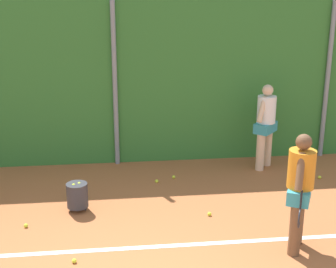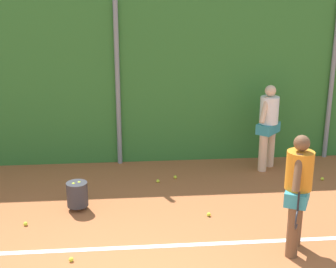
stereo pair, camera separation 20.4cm
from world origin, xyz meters
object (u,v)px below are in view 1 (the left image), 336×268
(tennis_ball_7, at_px, (74,261))
(tennis_ball_0, at_px, (174,177))
(ball_hopper, at_px, (77,195))
(tennis_ball_1, at_px, (320,177))
(tennis_ball_6, at_px, (26,226))
(player_foreground_near, at_px, (300,187))
(tennis_ball_4, at_px, (209,214))
(tennis_ball_2, at_px, (157,181))
(player_backcourt_far, at_px, (266,122))

(tennis_ball_7, bearing_deg, tennis_ball_0, 58.45)
(ball_hopper, height_order, tennis_ball_1, ball_hopper)
(tennis_ball_6, bearing_deg, tennis_ball_1, 14.22)
(tennis_ball_1, relative_size, tennis_ball_6, 1.00)
(tennis_ball_1, bearing_deg, player_foreground_near, -120.45)
(player_foreground_near, bearing_deg, tennis_ball_4, -111.45)
(ball_hopper, bearing_deg, tennis_ball_6, -147.22)
(tennis_ball_1, bearing_deg, ball_hopper, -169.36)
(tennis_ball_1, relative_size, tennis_ball_2, 1.00)
(player_backcourt_far, distance_m, tennis_ball_7, 5.04)
(tennis_ball_0, relative_size, tennis_ball_6, 1.00)
(tennis_ball_2, bearing_deg, tennis_ball_0, 25.83)
(player_foreground_near, bearing_deg, tennis_ball_0, -126.32)
(tennis_ball_6, bearing_deg, player_foreground_near, -15.34)
(tennis_ball_2, height_order, tennis_ball_4, same)
(ball_hopper, relative_size, tennis_ball_4, 7.78)
(player_backcourt_far, distance_m, tennis_ball_6, 5.13)
(player_backcourt_far, relative_size, ball_hopper, 3.47)
(tennis_ball_2, relative_size, tennis_ball_6, 1.00)
(player_foreground_near, distance_m, tennis_ball_1, 3.05)
(player_backcourt_far, bearing_deg, tennis_ball_2, -33.30)
(tennis_ball_4, xyz_separation_m, tennis_ball_6, (-2.99, -0.06, 0.00))
(tennis_ball_2, xyz_separation_m, tennis_ball_6, (-2.24, -1.56, 0.00))
(tennis_ball_0, bearing_deg, tennis_ball_7, -121.55)
(tennis_ball_4, distance_m, tennis_ball_6, 2.99)
(tennis_ball_0, distance_m, tennis_ball_1, 2.92)
(player_foreground_near, height_order, tennis_ball_1, player_foreground_near)
(player_foreground_near, bearing_deg, tennis_ball_6, -78.33)
(tennis_ball_6, bearing_deg, player_backcourt_far, 25.14)
(ball_hopper, distance_m, tennis_ball_7, 1.65)
(tennis_ball_1, xyz_separation_m, tennis_ball_2, (-3.25, 0.17, 0.00))
(tennis_ball_4, height_order, tennis_ball_6, same)
(tennis_ball_1, height_order, tennis_ball_7, same)
(tennis_ball_0, bearing_deg, tennis_ball_2, -154.17)
(tennis_ball_2, distance_m, tennis_ball_4, 1.68)
(tennis_ball_4, xyz_separation_m, tennis_ball_7, (-2.15, -1.19, 0.00))
(tennis_ball_6, relative_size, tennis_ball_7, 1.00)
(player_foreground_near, height_order, tennis_ball_7, player_foreground_near)
(player_foreground_near, distance_m, ball_hopper, 3.68)
(player_foreground_near, bearing_deg, ball_hopper, -89.48)
(tennis_ball_0, bearing_deg, player_backcourt_far, 11.57)
(player_backcourt_far, bearing_deg, tennis_ball_0, -35.65)
(player_foreground_near, relative_size, tennis_ball_1, 26.60)
(tennis_ball_4, relative_size, tennis_ball_7, 1.00)
(player_foreground_near, height_order, tennis_ball_4, player_foreground_near)
(tennis_ball_0, height_order, tennis_ball_1, same)
(player_foreground_near, xyz_separation_m, tennis_ball_4, (-1.04, 1.17, -0.95))
(ball_hopper, relative_size, tennis_ball_7, 7.78)
(player_foreground_near, bearing_deg, player_backcourt_far, -162.35)
(player_foreground_near, distance_m, tennis_ball_0, 3.32)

